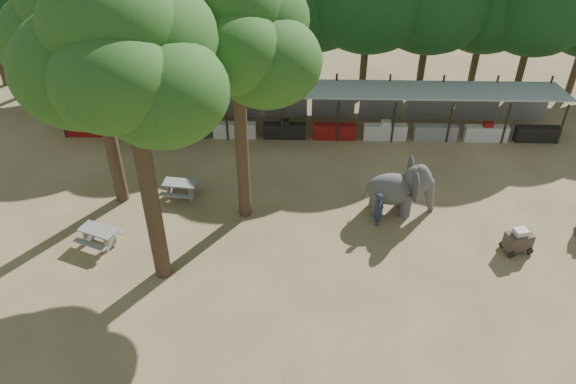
{
  "coord_description": "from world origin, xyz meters",
  "views": [
    {
      "loc": [
        -0.5,
        -14.38,
        16.21
      ],
      "look_at": [
        -1.0,
        5.0,
        2.0
      ],
      "focal_mm": 35.0,
      "sensor_mm": 36.0,
      "label": 1
    }
  ],
  "objects_px": {
    "elephant": "(400,188)",
    "cart_front": "(518,240)",
    "yard_tree_left": "(85,31)",
    "yard_tree_center": "(123,58)",
    "yard_tree_back": "(232,33)",
    "picnic_table_near": "(99,235)",
    "handler": "(379,209)",
    "picnic_table_far": "(181,187)"
  },
  "relations": [
    {
      "from": "yard_tree_center",
      "to": "elephant",
      "type": "xyz_separation_m",
      "value": [
        10.22,
        4.23,
        -7.95
      ]
    },
    {
      "from": "yard_tree_left",
      "to": "elephant",
      "type": "height_order",
      "value": "yard_tree_left"
    },
    {
      "from": "elephant",
      "to": "cart_front",
      "type": "bearing_deg",
      "value": -30.87
    },
    {
      "from": "picnic_table_near",
      "to": "cart_front",
      "type": "distance_m",
      "value": 17.85
    },
    {
      "from": "yard_tree_center",
      "to": "elephant",
      "type": "relative_size",
      "value": 3.7
    },
    {
      "from": "yard_tree_center",
      "to": "picnic_table_far",
      "type": "xyz_separation_m",
      "value": [
        -0.08,
        5.09,
        -8.68
      ]
    },
    {
      "from": "yard_tree_left",
      "to": "picnic_table_near",
      "type": "height_order",
      "value": "yard_tree_left"
    },
    {
      "from": "cart_front",
      "to": "yard_tree_center",
      "type": "bearing_deg",
      "value": 171.29
    },
    {
      "from": "yard_tree_back",
      "to": "handler",
      "type": "distance_m",
      "value": 9.92
    },
    {
      "from": "yard_tree_back",
      "to": "cart_front",
      "type": "distance_m",
      "value": 14.53
    },
    {
      "from": "yard_tree_left",
      "to": "yard_tree_center",
      "type": "height_order",
      "value": "yard_tree_center"
    },
    {
      "from": "elephant",
      "to": "yard_tree_back",
      "type": "bearing_deg",
      "value": -179.35
    },
    {
      "from": "elephant",
      "to": "picnic_table_near",
      "type": "distance_m",
      "value": 13.46
    },
    {
      "from": "yard_tree_left",
      "to": "yard_tree_back",
      "type": "height_order",
      "value": "yard_tree_back"
    },
    {
      "from": "yard_tree_left",
      "to": "picnic_table_far",
      "type": "distance_m",
      "value": 8.22
    },
    {
      "from": "yard_tree_back",
      "to": "elephant",
      "type": "relative_size",
      "value": 3.49
    },
    {
      "from": "yard_tree_back",
      "to": "yard_tree_left",
      "type": "bearing_deg",
      "value": 170.54
    },
    {
      "from": "yard_tree_center",
      "to": "picnic_table_near",
      "type": "xyz_separation_m",
      "value": [
        -2.94,
        1.52,
        -8.68
      ]
    },
    {
      "from": "elephant",
      "to": "cart_front",
      "type": "distance_m",
      "value": 5.44
    },
    {
      "from": "yard_tree_center",
      "to": "yard_tree_back",
      "type": "height_order",
      "value": "yard_tree_center"
    },
    {
      "from": "yard_tree_back",
      "to": "picnic_table_far",
      "type": "bearing_deg",
      "value": 160.47
    },
    {
      "from": "yard_tree_left",
      "to": "yard_tree_back",
      "type": "bearing_deg",
      "value": -9.46
    },
    {
      "from": "yard_tree_back",
      "to": "picnic_table_near",
      "type": "bearing_deg",
      "value": -157.36
    },
    {
      "from": "yard_tree_left",
      "to": "elephant",
      "type": "xyz_separation_m",
      "value": [
        13.22,
        -0.77,
        -6.95
      ]
    },
    {
      "from": "yard_tree_left",
      "to": "picnic_table_near",
      "type": "xyz_separation_m",
      "value": [
        0.06,
        -3.48,
        -7.67
      ]
    },
    {
      "from": "elephant",
      "to": "picnic_table_far",
      "type": "relative_size",
      "value": 1.84
    },
    {
      "from": "picnic_table_near",
      "to": "picnic_table_far",
      "type": "bearing_deg",
      "value": 73.38
    },
    {
      "from": "yard_tree_center",
      "to": "cart_front",
      "type": "distance_m",
      "value": 17.3
    },
    {
      "from": "handler",
      "to": "yard_tree_back",
      "type": "bearing_deg",
      "value": 87.81
    },
    {
      "from": "yard_tree_back",
      "to": "picnic_table_far",
      "type": "distance_m",
      "value": 8.66
    },
    {
      "from": "yard_tree_back",
      "to": "picnic_table_near",
      "type": "distance_m",
      "value": 10.28
    },
    {
      "from": "elephant",
      "to": "picnic_table_far",
      "type": "xyz_separation_m",
      "value": [
        -10.3,
        0.86,
        -0.73
      ]
    },
    {
      "from": "handler",
      "to": "cart_front",
      "type": "height_order",
      "value": "handler"
    },
    {
      "from": "yard_tree_center",
      "to": "handler",
      "type": "bearing_deg",
      "value": 19.39
    },
    {
      "from": "yard_tree_left",
      "to": "yard_tree_back",
      "type": "distance_m",
      "value": 6.09
    },
    {
      "from": "yard_tree_back",
      "to": "picnic_table_near",
      "type": "relative_size",
      "value": 5.54
    },
    {
      "from": "picnic_table_near",
      "to": "cart_front",
      "type": "relative_size",
      "value": 1.53
    },
    {
      "from": "yard_tree_center",
      "to": "picnic_table_near",
      "type": "relative_size",
      "value": 5.87
    },
    {
      "from": "handler",
      "to": "picnic_table_far",
      "type": "bearing_deg",
      "value": 83.53
    },
    {
      "from": "picnic_table_far",
      "to": "cart_front",
      "type": "height_order",
      "value": "cart_front"
    },
    {
      "from": "yard_tree_back",
      "to": "cart_front",
      "type": "height_order",
      "value": "yard_tree_back"
    },
    {
      "from": "yard_tree_left",
      "to": "yard_tree_center",
      "type": "xyz_separation_m",
      "value": [
        3.0,
        -5.0,
        1.01
      ]
    }
  ]
}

